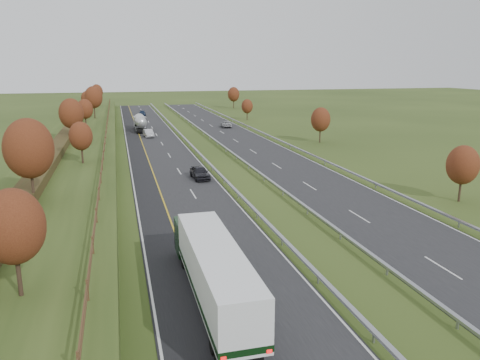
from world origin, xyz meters
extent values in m
plane|color=#304318|center=(8.00, 55.00, 0.00)|extent=(400.00, 400.00, 0.00)
cube|color=black|center=(0.00, 60.00, 0.02)|extent=(10.50, 200.00, 0.04)
cube|color=black|center=(16.50, 60.00, 0.02)|extent=(10.50, 200.00, 0.04)
cube|color=black|center=(-3.75, 60.00, 0.02)|extent=(3.00, 200.00, 0.04)
cube|color=silver|center=(-5.05, 60.00, 0.05)|extent=(0.15, 200.00, 0.01)
cube|color=gold|center=(-2.25, 60.00, 0.05)|extent=(0.15, 200.00, 0.01)
cube|color=silver|center=(5.05, 60.00, 0.05)|extent=(0.15, 200.00, 0.01)
cube|color=silver|center=(11.45, 60.00, 0.05)|extent=(0.15, 200.00, 0.01)
cube|color=silver|center=(21.55, 60.00, 0.05)|extent=(0.15, 200.00, 0.01)
cube|color=silver|center=(1.25, 11.00, 0.05)|extent=(0.15, 4.00, 0.01)
cube|color=silver|center=(15.25, 11.00, 0.05)|extent=(0.15, 4.00, 0.01)
cube|color=silver|center=(1.25, 23.00, 0.05)|extent=(0.15, 4.00, 0.01)
cube|color=silver|center=(15.25, 23.00, 0.05)|extent=(0.15, 4.00, 0.01)
cube|color=silver|center=(1.25, 35.00, 0.05)|extent=(0.15, 4.00, 0.01)
cube|color=silver|center=(15.25, 35.00, 0.05)|extent=(0.15, 4.00, 0.01)
cube|color=silver|center=(1.25, 47.00, 0.05)|extent=(0.15, 4.00, 0.01)
cube|color=silver|center=(15.25, 47.00, 0.05)|extent=(0.15, 4.00, 0.01)
cube|color=silver|center=(1.25, 59.00, 0.05)|extent=(0.15, 4.00, 0.01)
cube|color=silver|center=(15.25, 59.00, 0.05)|extent=(0.15, 4.00, 0.01)
cube|color=silver|center=(1.25, 71.00, 0.05)|extent=(0.15, 4.00, 0.01)
cube|color=silver|center=(15.25, 71.00, 0.05)|extent=(0.15, 4.00, 0.01)
cube|color=silver|center=(1.25, 83.00, 0.05)|extent=(0.15, 4.00, 0.01)
cube|color=silver|center=(15.25, 83.00, 0.05)|extent=(0.15, 4.00, 0.01)
cube|color=silver|center=(1.25, 95.00, 0.05)|extent=(0.15, 4.00, 0.01)
cube|color=silver|center=(15.25, 95.00, 0.05)|extent=(0.15, 4.00, 0.01)
cube|color=silver|center=(1.25, 107.00, 0.05)|extent=(0.15, 4.00, 0.01)
cube|color=silver|center=(15.25, 107.00, 0.05)|extent=(0.15, 4.00, 0.01)
cube|color=silver|center=(1.25, 119.00, 0.05)|extent=(0.15, 4.00, 0.01)
cube|color=silver|center=(15.25, 119.00, 0.05)|extent=(0.15, 4.00, 0.01)
cube|color=silver|center=(1.25, 131.00, 0.05)|extent=(0.15, 4.00, 0.01)
cube|color=silver|center=(15.25, 131.00, 0.05)|extent=(0.15, 4.00, 0.01)
cube|color=silver|center=(1.25, 143.00, 0.05)|extent=(0.15, 4.00, 0.01)
cube|color=silver|center=(15.25, 143.00, 0.05)|extent=(0.15, 4.00, 0.01)
cube|color=silver|center=(1.25, 155.00, 0.05)|extent=(0.15, 4.00, 0.01)
cube|color=silver|center=(15.25, 155.00, 0.05)|extent=(0.15, 4.00, 0.01)
cube|color=#304318|center=(-13.00, 60.00, 1.00)|extent=(12.00, 200.00, 2.00)
cube|color=#383617|center=(-15.00, 60.00, 2.55)|extent=(2.20, 180.00, 1.10)
cube|color=#422B19|center=(-8.50, 60.00, 2.55)|extent=(0.08, 184.00, 0.10)
cube|color=#422B19|center=(-8.50, 60.00, 2.95)|extent=(0.08, 184.00, 0.10)
cube|color=#422B19|center=(-8.50, 8.50, 2.60)|extent=(0.12, 0.12, 1.20)
cube|color=#422B19|center=(-8.50, 15.00, 2.60)|extent=(0.12, 0.12, 1.20)
cube|color=#422B19|center=(-8.50, 21.50, 2.60)|extent=(0.12, 0.12, 1.20)
cube|color=#422B19|center=(-8.50, 28.00, 2.60)|extent=(0.12, 0.12, 1.20)
cube|color=#422B19|center=(-8.50, 34.50, 2.60)|extent=(0.12, 0.12, 1.20)
cube|color=#422B19|center=(-8.50, 41.00, 2.60)|extent=(0.12, 0.12, 1.20)
cube|color=#422B19|center=(-8.50, 47.50, 2.60)|extent=(0.12, 0.12, 1.20)
cube|color=#422B19|center=(-8.50, 54.00, 2.60)|extent=(0.12, 0.12, 1.20)
cube|color=#422B19|center=(-8.50, 60.50, 2.60)|extent=(0.12, 0.12, 1.20)
cube|color=#422B19|center=(-8.50, 67.00, 2.60)|extent=(0.12, 0.12, 1.20)
cube|color=#422B19|center=(-8.50, 73.50, 2.60)|extent=(0.12, 0.12, 1.20)
cube|color=#422B19|center=(-8.50, 80.00, 2.60)|extent=(0.12, 0.12, 1.20)
cube|color=#422B19|center=(-8.50, 86.50, 2.60)|extent=(0.12, 0.12, 1.20)
cube|color=#422B19|center=(-8.50, 93.00, 2.60)|extent=(0.12, 0.12, 1.20)
cube|color=#422B19|center=(-8.50, 99.50, 2.60)|extent=(0.12, 0.12, 1.20)
cube|color=#422B19|center=(-8.50, 106.00, 2.60)|extent=(0.12, 0.12, 1.20)
cube|color=#422B19|center=(-8.50, 112.50, 2.60)|extent=(0.12, 0.12, 1.20)
cube|color=#422B19|center=(-8.50, 119.00, 2.60)|extent=(0.12, 0.12, 1.20)
cube|color=#422B19|center=(-8.50, 125.50, 2.60)|extent=(0.12, 0.12, 1.20)
cube|color=#422B19|center=(-8.50, 132.00, 2.60)|extent=(0.12, 0.12, 1.20)
cube|color=#422B19|center=(-8.50, 138.50, 2.60)|extent=(0.12, 0.12, 1.20)
cube|color=#422B19|center=(-8.50, 145.00, 2.60)|extent=(0.12, 0.12, 1.20)
cube|color=#422B19|center=(-8.50, 151.50, 2.60)|extent=(0.12, 0.12, 1.20)
cube|color=#96989E|center=(5.70, 60.00, 0.62)|extent=(0.32, 200.00, 0.18)
cube|color=#96989E|center=(5.70, 4.00, 0.28)|extent=(0.10, 0.14, 0.56)
cube|color=#96989E|center=(5.70, 11.00, 0.28)|extent=(0.10, 0.14, 0.56)
cube|color=#96989E|center=(5.70, 18.00, 0.28)|extent=(0.10, 0.14, 0.56)
cube|color=#96989E|center=(5.70, 25.00, 0.28)|extent=(0.10, 0.14, 0.56)
cube|color=#96989E|center=(5.70, 32.00, 0.28)|extent=(0.10, 0.14, 0.56)
cube|color=#96989E|center=(5.70, 39.00, 0.28)|extent=(0.10, 0.14, 0.56)
cube|color=#96989E|center=(5.70, 46.00, 0.28)|extent=(0.10, 0.14, 0.56)
cube|color=#96989E|center=(5.70, 53.00, 0.28)|extent=(0.10, 0.14, 0.56)
cube|color=#96989E|center=(5.70, 60.00, 0.28)|extent=(0.10, 0.14, 0.56)
cube|color=#96989E|center=(5.70, 67.00, 0.28)|extent=(0.10, 0.14, 0.56)
cube|color=#96989E|center=(5.70, 74.00, 0.28)|extent=(0.10, 0.14, 0.56)
cube|color=#96989E|center=(5.70, 81.00, 0.28)|extent=(0.10, 0.14, 0.56)
cube|color=#96989E|center=(5.70, 88.00, 0.28)|extent=(0.10, 0.14, 0.56)
cube|color=#96989E|center=(5.70, 95.00, 0.28)|extent=(0.10, 0.14, 0.56)
cube|color=#96989E|center=(5.70, 102.00, 0.28)|extent=(0.10, 0.14, 0.56)
cube|color=#96989E|center=(5.70, 109.00, 0.28)|extent=(0.10, 0.14, 0.56)
cube|color=#96989E|center=(5.70, 116.00, 0.28)|extent=(0.10, 0.14, 0.56)
cube|color=#96989E|center=(5.70, 123.00, 0.28)|extent=(0.10, 0.14, 0.56)
cube|color=#96989E|center=(5.70, 130.00, 0.28)|extent=(0.10, 0.14, 0.56)
cube|color=#96989E|center=(5.70, 137.00, 0.28)|extent=(0.10, 0.14, 0.56)
cube|color=#96989E|center=(5.70, 144.00, 0.28)|extent=(0.10, 0.14, 0.56)
cube|color=#96989E|center=(5.70, 151.00, 0.28)|extent=(0.10, 0.14, 0.56)
cube|color=#96989E|center=(5.70, 158.00, 0.28)|extent=(0.10, 0.14, 0.56)
cube|color=#96989E|center=(10.80, 60.00, 0.62)|extent=(0.32, 200.00, 0.18)
cube|color=#96989E|center=(10.80, 4.00, 0.28)|extent=(0.10, 0.14, 0.56)
cube|color=#96989E|center=(10.80, 11.00, 0.28)|extent=(0.10, 0.14, 0.56)
cube|color=#96989E|center=(10.80, 18.00, 0.28)|extent=(0.10, 0.14, 0.56)
cube|color=#96989E|center=(10.80, 25.00, 0.28)|extent=(0.10, 0.14, 0.56)
cube|color=#96989E|center=(10.80, 32.00, 0.28)|extent=(0.10, 0.14, 0.56)
cube|color=#96989E|center=(10.80, 39.00, 0.28)|extent=(0.10, 0.14, 0.56)
cube|color=#96989E|center=(10.80, 46.00, 0.28)|extent=(0.10, 0.14, 0.56)
cube|color=#96989E|center=(10.80, 53.00, 0.28)|extent=(0.10, 0.14, 0.56)
cube|color=#96989E|center=(10.80, 60.00, 0.28)|extent=(0.10, 0.14, 0.56)
cube|color=#96989E|center=(10.80, 67.00, 0.28)|extent=(0.10, 0.14, 0.56)
cube|color=#96989E|center=(10.80, 74.00, 0.28)|extent=(0.10, 0.14, 0.56)
cube|color=#96989E|center=(10.80, 81.00, 0.28)|extent=(0.10, 0.14, 0.56)
cube|color=#96989E|center=(10.80, 88.00, 0.28)|extent=(0.10, 0.14, 0.56)
cube|color=#96989E|center=(10.80, 95.00, 0.28)|extent=(0.10, 0.14, 0.56)
cube|color=#96989E|center=(10.80, 102.00, 0.28)|extent=(0.10, 0.14, 0.56)
cube|color=#96989E|center=(10.80, 109.00, 0.28)|extent=(0.10, 0.14, 0.56)
cube|color=#96989E|center=(10.80, 116.00, 0.28)|extent=(0.10, 0.14, 0.56)
cube|color=#96989E|center=(10.80, 123.00, 0.28)|extent=(0.10, 0.14, 0.56)
cube|color=#96989E|center=(10.80, 130.00, 0.28)|extent=(0.10, 0.14, 0.56)
cube|color=#96989E|center=(10.80, 137.00, 0.28)|extent=(0.10, 0.14, 0.56)
cube|color=#96989E|center=(10.80, 144.00, 0.28)|extent=(0.10, 0.14, 0.56)
cube|color=#96989E|center=(10.80, 151.00, 0.28)|extent=(0.10, 0.14, 0.56)
cube|color=#96989E|center=(10.80, 158.00, 0.28)|extent=(0.10, 0.14, 0.56)
cube|color=#96989E|center=(22.30, 60.00, 0.62)|extent=(0.32, 200.00, 0.18)
cube|color=#96989E|center=(22.30, 18.00, 0.28)|extent=(0.10, 0.14, 0.56)
cube|color=#96989E|center=(22.30, 32.00, 0.28)|extent=(0.10, 0.14, 0.56)
cube|color=#96989E|center=(22.30, 46.00, 0.28)|extent=(0.10, 0.14, 0.56)
cube|color=#96989E|center=(22.30, 60.00, 0.28)|extent=(0.10, 0.14, 0.56)
cube|color=#96989E|center=(22.30, 74.00, 0.28)|extent=(0.10, 0.14, 0.56)
cube|color=#96989E|center=(22.30, 88.00, 0.28)|extent=(0.10, 0.14, 0.56)
cube|color=#96989E|center=(22.30, 102.00, 0.28)|extent=(0.10, 0.14, 0.56)
cube|color=#96989E|center=(22.30, 116.00, 0.28)|extent=(0.10, 0.14, 0.56)
cube|color=#96989E|center=(22.30, 130.00, 0.28)|extent=(0.10, 0.14, 0.56)
cube|color=#96989E|center=(22.30, 144.00, 0.28)|extent=(0.10, 0.14, 0.56)
cube|color=#96989E|center=(22.30, 158.00, 0.28)|extent=(0.10, 0.14, 0.56)
cylinder|color=#2D2116|center=(-12.00, 10.00, 3.21)|extent=(0.24, 0.24, 2.43)
ellipsoid|color=#4E2011|center=(-12.00, 10.00, 5.89)|extent=(3.24, 3.24, 4.05)
cylinder|color=#2D2116|center=(-14.00, 28.00, 3.58)|extent=(0.24, 0.24, 3.15)
ellipsoid|color=#4E2011|center=(-14.00, 28.00, 7.04)|extent=(4.20, 4.20, 5.25)
cylinder|color=#2D2116|center=(-11.00, 46.00, 3.08)|extent=(0.24, 0.24, 2.16)
ellipsoid|color=#4E2011|center=(-11.00, 46.00, 5.46)|extent=(2.88, 2.88, 3.60)
cylinder|color=#2D2116|center=(-13.50, 64.00, 3.44)|extent=(0.24, 0.24, 2.88)
ellipsoid|color=#4E2011|center=(-13.50, 64.00, 6.61)|extent=(3.84, 3.84, 4.80)
cylinder|color=#2D2116|center=(-12.50, 82.00, 3.17)|extent=(0.24, 0.24, 2.34)
ellipsoid|color=#4E2011|center=(-12.50, 82.00, 5.74)|extent=(3.12, 3.12, 3.90)
cylinder|color=#2D2116|center=(-11.50, 100.00, 3.53)|extent=(0.24, 0.24, 3.06)
ellipsoid|color=#4E2011|center=(-11.50, 100.00, 6.90)|extent=(4.08, 4.08, 5.10)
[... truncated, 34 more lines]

